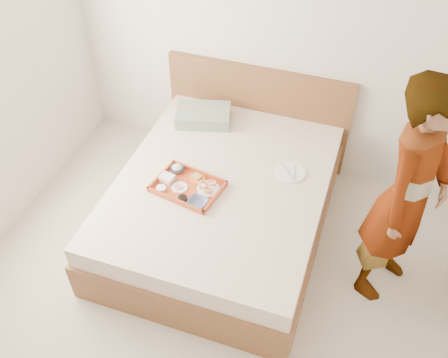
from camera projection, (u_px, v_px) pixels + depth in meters
The scene contains 16 objects.
ground at pixel (186, 333), 3.41m from camera, with size 3.50×4.00×0.01m, color beige.
wall_back at pixel (273, 29), 3.86m from camera, with size 3.50×0.01×2.60m, color silver.
bed at pixel (222, 204), 3.92m from camera, with size 1.65×2.00×0.53m, color brown.
headboard at pixel (257, 114), 4.44m from camera, with size 1.65×0.06×0.95m, color brown.
pillow at pixel (203, 115), 4.24m from camera, with size 0.46×0.31×0.11m, color #8FA18E.
tray at pixel (188, 186), 3.66m from camera, with size 0.49×0.36×0.04m, color #B74928.
prawn_plate at pixel (208, 189), 3.64m from camera, with size 0.17×0.17×0.01m, color white.
navy_bowl_big at pixel (198, 202), 3.53m from camera, with size 0.14×0.14×0.03m, color navy.
sauce_dish at pixel (183, 199), 3.56m from camera, with size 0.07×0.07×0.03m, color black.
meat_plate at pixel (180, 187), 3.66m from camera, with size 0.12×0.12×0.01m, color white.
bread_plate at pixel (198, 178), 3.73m from camera, with size 0.12×0.12×0.01m, color orange.
salad_bowl at pixel (177, 169), 3.78m from camera, with size 0.11×0.11×0.03m, color navy.
plastic_tub at pixel (167, 178), 3.70m from camera, with size 0.10×0.08×0.04m, color silver.
cheese_round at pixel (161, 189), 3.64m from camera, with size 0.07×0.07×0.02m, color white.
dinner_plate at pixel (291, 172), 3.79m from camera, with size 0.23×0.23×0.01m, color white.
person at pixel (408, 197), 3.13m from camera, with size 0.64×0.42×1.76m, color silver.
Camera 1 is at (0.81, -1.53, 3.13)m, focal length 39.43 mm.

